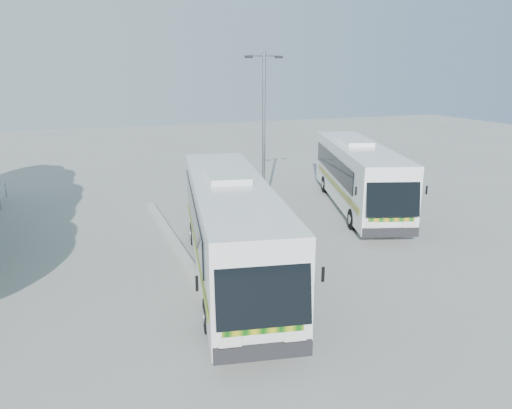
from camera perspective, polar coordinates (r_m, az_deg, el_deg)
name	(u,v)px	position (r m, az deg, el deg)	size (l,w,h in m)	color
ground	(250,264)	(19.75, -0.72, -6.78)	(100.00, 100.00, 0.00)	#969691
kerb_divider	(181,252)	(20.94, -8.57, -5.42)	(0.40, 16.00, 0.15)	#B2B2AD
coach_main	(231,226)	(18.09, -2.89, -2.42)	(4.82, 12.92, 3.52)	silver
coach_adjacent	(358,174)	(27.68, 11.59, 3.45)	(6.13, 12.45, 3.42)	white
lamppost	(264,128)	(25.40, 0.90, 8.78)	(2.01, 0.36, 8.20)	gray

